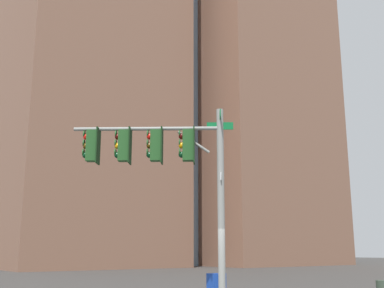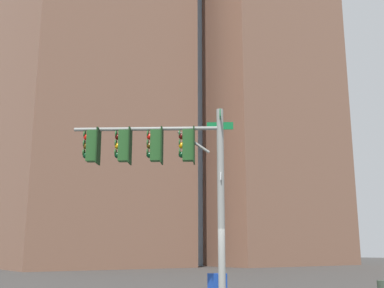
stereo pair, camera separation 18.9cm
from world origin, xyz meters
name	(u,v)px [view 2 (the right image)]	position (x,y,z in m)	size (l,w,h in m)	color
signal_pole_assembly	(164,161)	(1.36, 1.25, 4.61)	(3.35, 4.12, 6.31)	gray
building_brick_nearside	(90,82)	(41.79, -12.85, 22.19)	(19.71, 18.76, 44.38)	#845B47
building_brick_midblock	(243,115)	(38.79, -35.36, 20.94)	(22.12, 19.40, 41.88)	#845B47
building_glass_tower	(151,67)	(48.51, -25.35, 29.23)	(25.67, 24.98, 58.47)	#7A99B2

